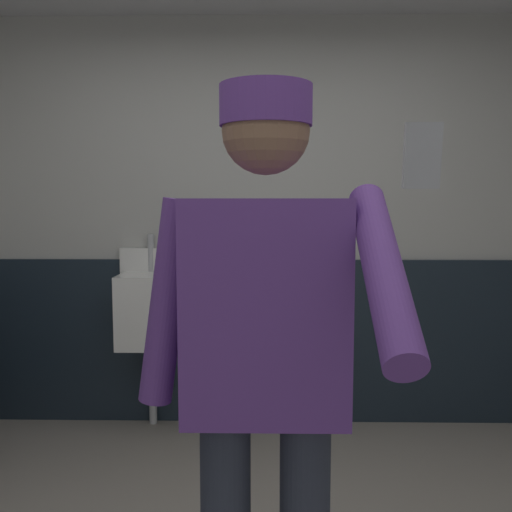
{
  "coord_description": "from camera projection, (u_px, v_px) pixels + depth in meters",
  "views": [
    {
      "loc": [
        0.07,
        -1.73,
        1.46
      ],
      "look_at": [
        0.04,
        0.33,
        1.25
      ],
      "focal_mm": 38.98,
      "sensor_mm": 36.0,
      "label": 1
    }
  ],
  "objects": [
    {
      "name": "privacy_divider_panel",
      "position": [
        207.0,
        284.0,
        3.37
      ],
      "size": [
        0.04,
        0.4,
        0.9
      ],
      "primitive_type": "cube",
      "color": "#4C4C51"
    },
    {
      "name": "cell_phone",
      "position": [
        422.0,
        156.0,
        0.93
      ],
      "size": [
        0.06,
        0.04,
        0.11
      ],
      "primitive_type": "cube",
      "rotation": [
        0.13,
        0.0,
        -0.07
      ],
      "color": "#A5A8B2"
    },
    {
      "name": "wainscot_band_back",
      "position": [
        255.0,
        341.0,
        3.62
      ],
      "size": [
        3.85,
        0.03,
        1.07
      ],
      "primitive_type": "cube",
      "color": "#19232D",
      "rests_on": "ground_plane"
    },
    {
      "name": "urinal_middle",
      "position": [
        268.0,
        309.0,
        3.46
      ],
      "size": [
        0.4,
        0.34,
        1.24
      ],
      "color": "white",
      "rests_on": "ground_plane"
    },
    {
      "name": "urinal_left",
      "position": [
        148.0,
        309.0,
        3.47
      ],
      "size": [
        0.4,
        0.34,
        1.24
      ],
      "color": "white",
      "rests_on": "ground_plane"
    },
    {
      "name": "wall_back",
      "position": [
        255.0,
        224.0,
        3.62
      ],
      "size": [
        4.45,
        0.12,
        2.6
      ],
      "primitive_type": "cube",
      "color": "#B2B2AD",
      "rests_on": "ground_plane"
    },
    {
      "name": "person",
      "position": [
        265.0,
        356.0,
        1.49
      ],
      "size": [
        0.65,
        0.6,
        1.75
      ],
      "color": "#2D3342",
      "rests_on": "ground_plane"
    }
  ]
}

